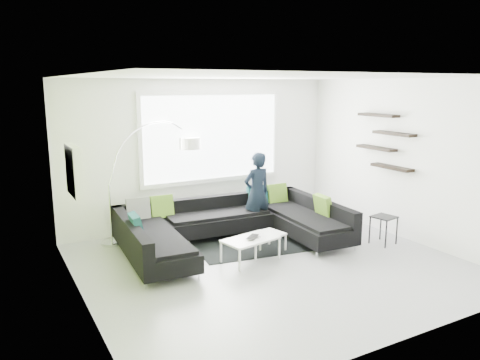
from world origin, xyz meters
name	(u,v)px	position (x,y,z in m)	size (l,w,h in m)	color
ground	(272,264)	(0.00, 0.00, 0.00)	(5.50, 5.50, 0.00)	gray
room_shell	(268,145)	(0.04, 0.21, 1.81)	(5.54, 5.04, 2.82)	white
sectional_sofa	(233,228)	(-0.15, 0.98, 0.34)	(3.73, 2.45, 0.78)	black
rug	(253,242)	(0.26, 1.01, 0.01)	(2.04, 1.48, 0.01)	black
coffee_table	(257,246)	(-0.02, 0.40, 0.18)	(1.11, 0.64, 0.36)	silver
arc_lamp	(109,186)	(-1.90, 2.12, 1.03)	(1.93, 0.74, 2.06)	silver
side_table	(383,230)	(2.18, -0.12, 0.25)	(0.36, 0.36, 0.49)	black
person	(257,193)	(0.63, 1.50, 0.75)	(0.57, 0.40, 1.50)	black
laptop	(255,237)	(-0.14, 0.27, 0.37)	(0.35, 0.33, 0.02)	black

